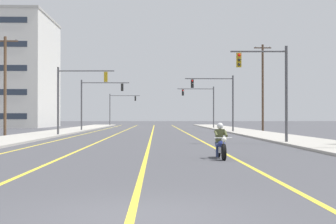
{
  "coord_description": "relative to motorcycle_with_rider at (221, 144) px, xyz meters",
  "views": [
    {
      "loc": [
        0.33,
        -8.56,
        1.7
      ],
      "look_at": [
        1.18,
        27.59,
        2.06
      ],
      "focal_mm": 53.39,
      "sensor_mm": 36.0,
      "label": 1
    }
  ],
  "objects": [
    {
      "name": "traffic_signal_mid_left",
      "position": [
        -9.95,
        40.27,
        3.57
      ],
      "size": [
        5.86,
        0.37,
        6.2
      ],
      "color": "#47474C",
      "rests_on": "ground"
    },
    {
      "name": "lane_stripe_right",
      "position": [
        0.57,
        33.29,
        -0.58
      ],
      "size": [
        0.16,
        100.0,
        0.01
      ],
      "primitive_type": "cube",
      "color": "yellow",
      "rests_on": "ground"
    },
    {
      "name": "traffic_signal_far_left",
      "position": [
        -9.89,
        76.58,
        3.57
      ],
      "size": [
        5.87,
        0.55,
        6.2
      ],
      "color": "#47474C",
      "rests_on": "ground"
    },
    {
      "name": "ground_plane",
      "position": [
        -2.96,
        -11.71,
        -0.59
      ],
      "size": [
        400.0,
        400.0,
        0.0
      ],
      "primitive_type": "plane",
      "color": "#47474C"
    },
    {
      "name": "sidewalk_kerb_right",
      "position": [
        7.26,
        28.29,
        -0.52
      ],
      "size": [
        4.4,
        110.0,
        0.14
      ],
      "primitive_type": "cube",
      "color": "#ADA89E",
      "rests_on": "ground"
    },
    {
      "name": "lane_stripe_left",
      "position": [
        -6.55,
        33.29,
        -0.58
      ],
      "size": [
        0.16,
        100.0,
        0.01
      ],
      "primitive_type": "cube",
      "color": "yellow",
      "rests_on": "ground"
    },
    {
      "name": "traffic_signal_near_right",
      "position": [
        4.61,
        11.08,
        3.43
      ],
      "size": [
        3.62,
        0.37,
        6.2
      ],
      "color": "#47474C",
      "rests_on": "ground"
    },
    {
      "name": "traffic_signal_mid_right",
      "position": [
        4.16,
        33.51,
        3.54
      ],
      "size": [
        5.29,
        0.37,
        6.2
      ],
      "color": "#47474C",
      "rests_on": "ground"
    },
    {
      "name": "traffic_signal_near_left",
      "position": [
        -9.99,
        24.77,
        3.53
      ],
      "size": [
        5.14,
        0.38,
        6.2
      ],
      "color": "#47474C",
      "rests_on": "ground"
    },
    {
      "name": "lane_stripe_far_left",
      "position": [
        -9.79,
        33.29,
        -0.58
      ],
      "size": [
        0.16,
        100.0,
        0.01
      ],
      "primitive_type": "cube",
      "color": "yellow",
      "rests_on": "ground"
    },
    {
      "name": "utility_pole_left_near",
      "position": [
        -16.15,
        24.64,
        4.08
      ],
      "size": [
        2.27,
        0.26,
        8.9
      ],
      "color": "brown",
      "rests_on": "ground"
    },
    {
      "name": "traffic_signal_far_right",
      "position": [
        4.27,
        53.1,
        3.55
      ],
      "size": [
        5.44,
        0.48,
        6.2
      ],
      "color": "#47474C",
      "rests_on": "ground"
    },
    {
      "name": "motorcycle_with_rider",
      "position": [
        0.0,
        0.0,
        0.0
      ],
      "size": [
        0.7,
        2.19,
        1.46
      ],
      "color": "black",
      "rests_on": "ground"
    },
    {
      "name": "sidewalk_kerb_left",
      "position": [
        -13.18,
        28.29,
        -0.52
      ],
      "size": [
        4.4,
        110.0,
        0.14
      ],
      "primitive_type": "cube",
      "color": "#ADA89E",
      "rests_on": "ground"
    },
    {
      "name": "lane_stripe_center",
      "position": [
        -3.06,
        33.29,
        -0.58
      ],
      "size": [
        0.16,
        100.0,
        0.01
      ],
      "primitive_type": "cube",
      "color": "yellow",
      "rests_on": "ground"
    },
    {
      "name": "utility_pole_right_far",
      "position": [
        10.07,
        38.89,
        4.79
      ],
      "size": [
        2.06,
        0.26,
        10.35
      ],
      "color": "#4C3828",
      "rests_on": "ground"
    }
  ]
}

